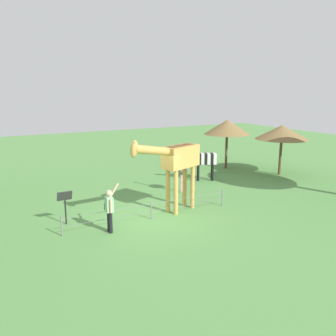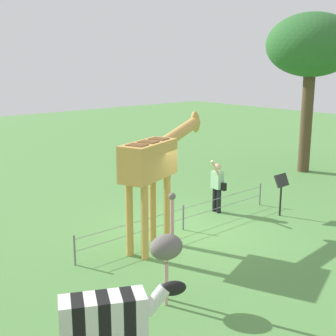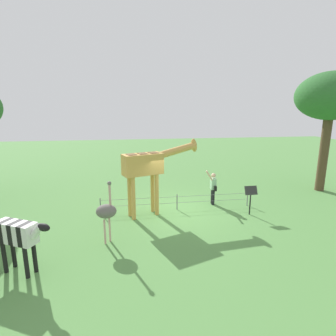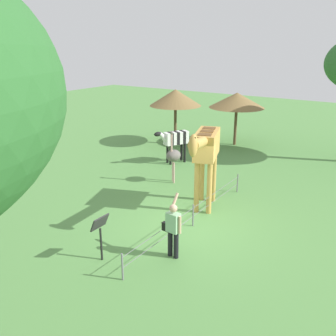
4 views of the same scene
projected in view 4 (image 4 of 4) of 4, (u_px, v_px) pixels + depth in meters
ground_plane at (190, 225)px, 12.26m from camera, size 60.00×60.00×0.00m
giraffe at (205, 150)px, 12.72m from camera, size 3.61×1.67×3.31m
visitor at (173, 227)px, 10.20m from camera, size 0.58×0.59×1.76m
zebra at (175, 140)px, 18.20m from camera, size 1.74×1.10×1.66m
ostrich at (173, 156)px, 15.63m from camera, size 0.70×0.56×2.25m
shade_hut_near at (237, 100)px, 20.99m from camera, size 3.10×3.10×2.99m
shade_hut_far at (175, 98)px, 21.14m from camera, size 2.93×2.93×3.15m
info_sign at (100, 229)px, 10.03m from camera, size 0.56×0.21×1.32m
wire_fence at (193, 215)px, 12.08m from camera, size 7.05×0.05×0.75m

